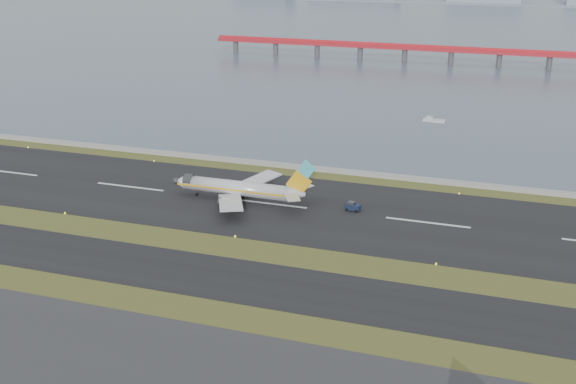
# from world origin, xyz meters

# --- Properties ---
(ground) EXTENTS (1000.00, 1000.00, 0.00)m
(ground) POSITION_xyz_m (0.00, 0.00, 0.00)
(ground) COLOR #314017
(ground) RESTS_ON ground
(taxiway_strip) EXTENTS (1000.00, 18.00, 0.10)m
(taxiway_strip) POSITION_xyz_m (0.00, -12.00, 0.05)
(taxiway_strip) COLOR black
(taxiway_strip) RESTS_ON ground
(runway_strip) EXTENTS (1000.00, 45.00, 0.10)m
(runway_strip) POSITION_xyz_m (0.00, 30.00, 0.05)
(runway_strip) COLOR black
(runway_strip) RESTS_ON ground
(seawall) EXTENTS (1000.00, 2.50, 1.00)m
(seawall) POSITION_xyz_m (0.00, 60.00, 0.50)
(seawall) COLOR gray
(seawall) RESTS_ON ground
(bay_water) EXTENTS (1400.00, 800.00, 1.30)m
(bay_water) POSITION_xyz_m (0.00, 460.00, 0.00)
(bay_water) COLOR #4D5F6E
(bay_water) RESTS_ON ground
(red_pier) EXTENTS (260.00, 5.00, 10.20)m
(red_pier) POSITION_xyz_m (20.00, 250.00, 7.28)
(red_pier) COLOR red
(red_pier) RESTS_ON ground
(airliner) EXTENTS (38.52, 32.89, 12.80)m
(airliner) POSITION_xyz_m (-7.45, 29.45, 3.46)
(airliner) COLOR silver
(airliner) RESTS_ON ground
(pushback_tug) EXTENTS (3.87, 2.58, 2.33)m
(pushback_tug) POSITION_xyz_m (21.23, 32.03, 1.13)
(pushback_tug) COLOR #131D35
(pushback_tug) RESTS_ON ground
(workboat_near) EXTENTS (8.13, 3.08, 1.93)m
(workboat_near) POSITION_xyz_m (27.93, 127.76, 0.61)
(workboat_near) COLOR silver
(workboat_near) RESTS_ON ground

